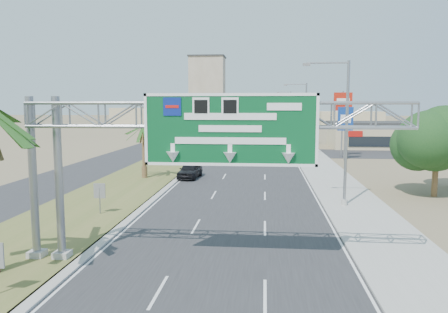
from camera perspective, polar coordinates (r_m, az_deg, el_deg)
road at (r=118.64m, az=4.39°, el=3.30°), size 12.00×300.00×0.02m
sidewalk_right at (r=118.81m, az=8.50°, el=3.27°), size 4.00×300.00×0.10m
median_grass at (r=119.22m, az=-0.43°, el=3.36°), size 7.00×300.00×0.12m
opposing_road at (r=120.13m, az=-3.76°, el=3.35°), size 8.00×300.00×0.02m
sign_gantry at (r=18.61m, az=-3.91°, el=3.78°), size 16.75×1.24×7.50m
palm_row_b at (r=42.06m, az=-10.46°, el=3.72°), size 3.99×3.99×5.95m
palm_row_c at (r=57.58m, az=-6.15°, el=5.33°), size 3.99×3.99×6.75m
palm_row_d at (r=75.34m, az=-3.41°, el=4.72°), size 3.99×3.99×5.45m
palm_row_e at (r=94.14m, az=-1.66°, el=5.53°), size 3.99×3.99×6.15m
palm_row_f at (r=118.99m, az=-0.19°, el=5.60°), size 3.99×3.99×5.75m
streetlight_near at (r=30.98m, az=15.32°, el=2.19°), size 3.27×0.44×10.00m
streetlight_mid at (r=60.71m, az=10.43°, el=4.41°), size 3.27×0.44×10.00m
streetlight_far at (r=96.60m, az=8.55°, el=5.26°), size 3.27×0.44×10.00m
signal_mast at (r=80.49m, az=7.67°, el=5.11°), size 10.28×0.71×8.00m
store_building at (r=77.25m, az=20.40°, el=2.57°), size 18.00×10.00×4.00m
oak_near at (r=36.91m, az=26.09°, el=2.18°), size 4.50×4.50×6.80m
median_signback_b at (r=28.94m, az=-15.94°, el=-4.62°), size 0.75×0.08×2.08m
tower_distant at (r=260.85m, az=-2.18°, el=9.00°), size 20.00×16.00×35.00m
building_distant_left at (r=174.88m, az=-10.29°, el=5.28°), size 24.00×14.00×6.00m
building_distant_right at (r=151.12m, az=16.08°, el=4.73°), size 20.00×12.00×5.00m
car_left_lane at (r=42.25m, az=-4.47°, el=-1.83°), size 2.13×4.54×1.50m
car_mid_lane at (r=68.13m, az=4.95°, el=1.33°), size 1.78×4.11×1.32m
car_right_lane at (r=69.86m, az=7.49°, el=1.42°), size 2.68×4.88×1.29m
car_far at (r=97.88m, az=3.35°, el=3.03°), size 2.63×5.38×1.51m
pole_sign_red_near at (r=60.71m, az=15.26°, el=6.46°), size 2.40×0.38×8.91m
pole_sign_blue at (r=57.98m, az=15.58°, el=4.53°), size 2.01×0.80×6.99m
pole_sign_red_far at (r=77.97m, az=10.60°, el=6.40°), size 2.22×0.72×8.54m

